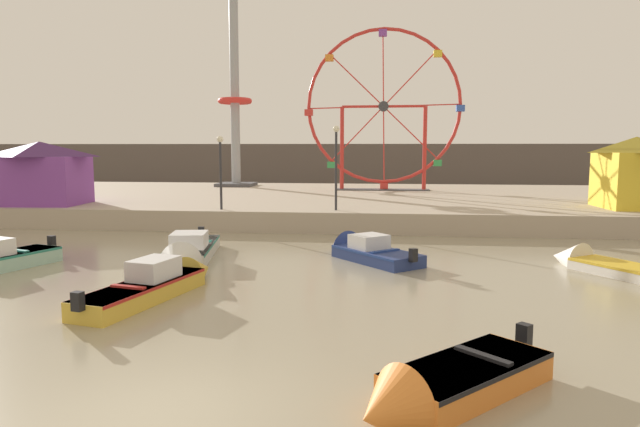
{
  "coord_description": "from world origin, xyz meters",
  "views": [
    {
      "loc": [
        3.49,
        -7.85,
        4.08
      ],
      "look_at": [
        1.1,
        13.04,
        1.6
      ],
      "focal_mm": 31.81,
      "sensor_mm": 36.0,
      "label": 1
    }
  ],
  "objects_px": {
    "motorboat_white_red_stripe": "(608,266)",
    "drop_tower_steel_tower": "(235,101)",
    "motorboat_navy_blue": "(362,250)",
    "motorboat_mustard_yellow": "(161,282)",
    "carnival_booth_yellow_awning": "(635,171)",
    "motorboat_orange_hull": "(442,387)",
    "ferris_wheel_red_frame": "(383,109)",
    "motorboat_pale_grey": "(187,254)",
    "promenade_lamp_far": "(336,155)",
    "carnival_booth_purple_stall": "(41,172)",
    "promenade_lamp_near": "(220,161)"
  },
  "relations": [
    {
      "from": "motorboat_mustard_yellow",
      "to": "carnival_booth_yellow_awning",
      "type": "bearing_deg",
      "value": -37.81
    },
    {
      "from": "motorboat_white_red_stripe",
      "to": "ferris_wheel_red_frame",
      "type": "distance_m",
      "value": 23.5
    },
    {
      "from": "carnival_booth_purple_stall",
      "to": "motorboat_white_red_stripe",
      "type": "bearing_deg",
      "value": -24.1
    },
    {
      "from": "motorboat_white_red_stripe",
      "to": "drop_tower_steel_tower",
      "type": "height_order",
      "value": "drop_tower_steel_tower"
    },
    {
      "from": "motorboat_orange_hull",
      "to": "promenade_lamp_far",
      "type": "relative_size",
      "value": 0.91
    },
    {
      "from": "motorboat_mustard_yellow",
      "to": "motorboat_navy_blue",
      "type": "bearing_deg",
      "value": -30.01
    },
    {
      "from": "carnival_booth_yellow_awning",
      "to": "promenade_lamp_far",
      "type": "bearing_deg",
      "value": -171.84
    },
    {
      "from": "promenade_lamp_far",
      "to": "ferris_wheel_red_frame",
      "type": "bearing_deg",
      "value": 80.52
    },
    {
      "from": "motorboat_orange_hull",
      "to": "ferris_wheel_red_frame",
      "type": "xyz_separation_m",
      "value": [
        -1.09,
        31.61,
        6.41
      ]
    },
    {
      "from": "motorboat_orange_hull",
      "to": "promenade_lamp_far",
      "type": "bearing_deg",
      "value": -125.42
    },
    {
      "from": "carnival_booth_yellow_awning",
      "to": "promenade_lamp_far",
      "type": "height_order",
      "value": "promenade_lamp_far"
    },
    {
      "from": "motorboat_navy_blue",
      "to": "motorboat_white_red_stripe",
      "type": "bearing_deg",
      "value": -141.21
    },
    {
      "from": "drop_tower_steel_tower",
      "to": "carnival_booth_purple_stall",
      "type": "height_order",
      "value": "drop_tower_steel_tower"
    },
    {
      "from": "motorboat_mustard_yellow",
      "to": "drop_tower_steel_tower",
      "type": "distance_m",
      "value": 30.11
    },
    {
      "from": "motorboat_pale_grey",
      "to": "promenade_lamp_near",
      "type": "relative_size",
      "value": 1.7
    },
    {
      "from": "drop_tower_steel_tower",
      "to": "carnival_booth_yellow_awning",
      "type": "bearing_deg",
      "value": -29.48
    },
    {
      "from": "ferris_wheel_red_frame",
      "to": "promenade_lamp_far",
      "type": "distance_m",
      "value": 13.66
    },
    {
      "from": "motorboat_navy_blue",
      "to": "promenade_lamp_near",
      "type": "bearing_deg",
      "value": 7.49
    },
    {
      "from": "motorboat_orange_hull",
      "to": "carnival_booth_yellow_awning",
      "type": "distance_m",
      "value": 24.19
    },
    {
      "from": "motorboat_white_red_stripe",
      "to": "motorboat_mustard_yellow",
      "type": "distance_m",
      "value": 14.08
    },
    {
      "from": "motorboat_orange_hull",
      "to": "motorboat_mustard_yellow",
      "type": "distance_m",
      "value": 9.31
    },
    {
      "from": "motorboat_white_red_stripe",
      "to": "motorboat_orange_hull",
      "type": "distance_m",
      "value": 12.06
    },
    {
      "from": "ferris_wheel_red_frame",
      "to": "carnival_booth_purple_stall",
      "type": "xyz_separation_m",
      "value": [
        -18.05,
        -12.14,
        -3.92
      ]
    },
    {
      "from": "motorboat_orange_hull",
      "to": "carnival_booth_purple_stall",
      "type": "distance_m",
      "value": 27.42
    },
    {
      "from": "promenade_lamp_near",
      "to": "motorboat_mustard_yellow",
      "type": "bearing_deg",
      "value": -81.48
    },
    {
      "from": "motorboat_white_red_stripe",
      "to": "carnival_booth_yellow_awning",
      "type": "bearing_deg",
      "value": -58.51
    },
    {
      "from": "carnival_booth_purple_stall",
      "to": "promenade_lamp_far",
      "type": "distance_m",
      "value": 15.92
    },
    {
      "from": "ferris_wheel_red_frame",
      "to": "drop_tower_steel_tower",
      "type": "xyz_separation_m",
      "value": [
        -11.47,
        3.12,
        0.93
      ]
    },
    {
      "from": "carnival_booth_yellow_awning",
      "to": "promenade_lamp_far",
      "type": "relative_size",
      "value": 0.95
    },
    {
      "from": "carnival_booth_yellow_awning",
      "to": "promenade_lamp_near",
      "type": "xyz_separation_m",
      "value": [
        -20.4,
        -2.98,
        0.53
      ]
    },
    {
      "from": "motorboat_pale_grey",
      "to": "promenade_lamp_far",
      "type": "xyz_separation_m",
      "value": [
        4.58,
        8.24,
        3.36
      ]
    },
    {
      "from": "motorboat_white_red_stripe",
      "to": "carnival_booth_yellow_awning",
      "type": "distance_m",
      "value": 12.32
    },
    {
      "from": "ferris_wheel_red_frame",
      "to": "drop_tower_steel_tower",
      "type": "relative_size",
      "value": 0.72
    },
    {
      "from": "motorboat_mustard_yellow",
      "to": "carnival_booth_yellow_awning",
      "type": "xyz_separation_m",
      "value": [
        18.59,
        15.11,
        2.53
      ]
    },
    {
      "from": "motorboat_navy_blue",
      "to": "motorboat_mustard_yellow",
      "type": "xyz_separation_m",
      "value": [
        -5.36,
        -5.73,
        0.05
      ]
    },
    {
      "from": "drop_tower_steel_tower",
      "to": "motorboat_orange_hull",
      "type": "bearing_deg",
      "value": -70.12
    },
    {
      "from": "ferris_wheel_red_frame",
      "to": "carnival_booth_yellow_awning",
      "type": "relative_size",
      "value": 2.89
    },
    {
      "from": "carnival_booth_purple_stall",
      "to": "motorboat_mustard_yellow",
      "type": "bearing_deg",
      "value": -52.37
    },
    {
      "from": "ferris_wheel_red_frame",
      "to": "carnival_booth_yellow_awning",
      "type": "bearing_deg",
      "value": -39.79
    },
    {
      "from": "motorboat_navy_blue",
      "to": "ferris_wheel_red_frame",
      "type": "xyz_separation_m",
      "value": [
        0.65,
        19.85,
        6.39
      ]
    },
    {
      "from": "drop_tower_steel_tower",
      "to": "promenade_lamp_far",
      "type": "bearing_deg",
      "value": -60.29
    },
    {
      "from": "motorboat_white_red_stripe",
      "to": "carnival_booth_purple_stall",
      "type": "xyz_separation_m",
      "value": [
        -25.47,
        9.2,
        2.55
      ]
    },
    {
      "from": "ferris_wheel_red_frame",
      "to": "drop_tower_steel_tower",
      "type": "bearing_deg",
      "value": 164.78
    },
    {
      "from": "motorboat_navy_blue",
      "to": "promenade_lamp_far",
      "type": "bearing_deg",
      "value": -27.84
    },
    {
      "from": "motorboat_orange_hull",
      "to": "carnival_booth_purple_stall",
      "type": "height_order",
      "value": "carnival_booth_purple_stall"
    },
    {
      "from": "motorboat_navy_blue",
      "to": "motorboat_orange_hull",
      "type": "distance_m",
      "value": 11.88
    },
    {
      "from": "motorboat_pale_grey",
      "to": "motorboat_white_red_stripe",
      "type": "xyz_separation_m",
      "value": [
        14.19,
        0.04,
        -0.1
      ]
    },
    {
      "from": "motorboat_white_red_stripe",
      "to": "drop_tower_steel_tower",
      "type": "bearing_deg",
      "value": 4.56
    },
    {
      "from": "ferris_wheel_red_frame",
      "to": "promenade_lamp_near",
      "type": "distance_m",
      "value": 15.91
    },
    {
      "from": "motorboat_orange_hull",
      "to": "motorboat_navy_blue",
      "type": "bearing_deg",
      "value": -127.08
    }
  ]
}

